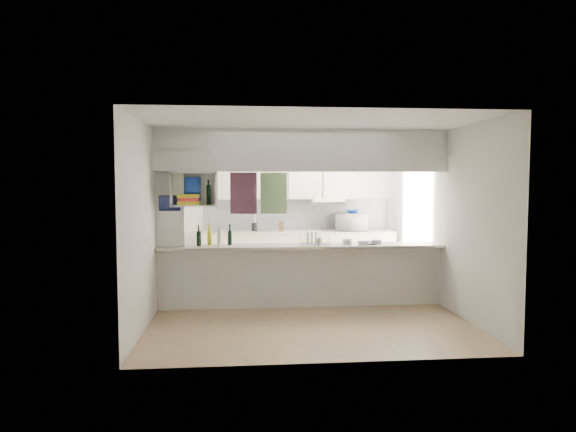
{
  "coord_description": "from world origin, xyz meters",
  "views": [
    {
      "loc": [
        -0.89,
        -7.49,
        1.88
      ],
      "look_at": [
        -0.15,
        0.5,
        1.31
      ],
      "focal_mm": 32.0,
      "sensor_mm": 36.0,
      "label": 1
    }
  ],
  "objects": [
    {
      "name": "servery_partition",
      "position": [
        -0.17,
        0.0,
        1.66
      ],
      "size": [
        4.2,
        0.5,
        2.6
      ],
      "color": "silver",
      "rests_on": "floor"
    },
    {
      "name": "cup",
      "position": [
        0.25,
        -0.04,
        0.98
      ],
      "size": [
        0.13,
        0.13,
        0.09
      ],
      "primitive_type": "imported",
      "rotation": [
        0.0,
        0.0,
        0.18
      ],
      "color": "white",
      "rests_on": "dish_rack"
    },
    {
      "name": "wine_bottles",
      "position": [
        -1.28,
        0.05,
        1.04
      ],
      "size": [
        0.52,
        0.15,
        0.34
      ],
      "color": "black",
      "rests_on": "breakfast_bar"
    },
    {
      "name": "utensil_jar",
      "position": [
        -0.64,
        2.15,
        1.0
      ],
      "size": [
        0.11,
        0.11,
        0.16
      ],
      "primitive_type": "cylinder",
      "color": "black",
      "rests_on": "bench_top"
    },
    {
      "name": "floor",
      "position": [
        0.0,
        0.0,
        0.0
      ],
      "size": [
        4.8,
        4.8,
        0.0
      ],
      "primitive_type": "plane",
      "color": "#957656",
      "rests_on": "ground"
    },
    {
      "name": "wall_back",
      "position": [
        0.0,
        2.4,
        1.3
      ],
      "size": [
        4.2,
        0.0,
        4.2
      ],
      "primitive_type": "plane",
      "rotation": [
        1.57,
        0.0,
        0.0
      ],
      "color": "silver",
      "rests_on": "floor"
    },
    {
      "name": "knife_block",
      "position": [
        -0.12,
        2.18,
        1.01
      ],
      "size": [
        0.1,
        0.09,
        0.18
      ],
      "primitive_type": "cube",
      "rotation": [
        0.0,
        0.0,
        -0.2
      ],
      "color": "#53381C",
      "rests_on": "bench_top"
    },
    {
      "name": "ceiling",
      "position": [
        0.0,
        0.0,
        2.6
      ],
      "size": [
        4.8,
        4.8,
        0.0
      ],
      "primitive_type": "plane",
      "color": "white",
      "rests_on": "wall_back"
    },
    {
      "name": "wall_right",
      "position": [
        2.1,
        0.0,
        1.3
      ],
      "size": [
        0.0,
        4.8,
        4.8
      ],
      "primitive_type": "plane",
      "rotation": [
        1.57,
        0.0,
        -1.57
      ],
      "color": "silver",
      "rests_on": "floor"
    },
    {
      "name": "cubby_shelf",
      "position": [
        -1.57,
        -0.06,
        1.71
      ],
      "size": [
        0.65,
        0.35,
        0.5
      ],
      "color": "white",
      "rests_on": "bulkhead"
    },
    {
      "name": "microwave",
      "position": [
        1.2,
        2.05,
        1.09
      ],
      "size": [
        0.66,
        0.49,
        0.33
      ],
      "primitive_type": "imported",
      "rotation": [
        0.0,
        0.0,
        3.0
      ],
      "color": "white",
      "rests_on": "bench_top"
    },
    {
      "name": "bowl",
      "position": [
        1.22,
        2.08,
        1.28
      ],
      "size": [
        0.24,
        0.24,
        0.06
      ],
      "primitive_type": "imported",
      "color": "#0E339E",
      "rests_on": "microwave"
    },
    {
      "name": "dish_rack",
      "position": [
        0.2,
        0.02,
        1.01
      ],
      "size": [
        0.5,
        0.42,
        0.23
      ],
      "rotation": [
        0.0,
        0.0,
        -0.26
      ],
      "color": "silver",
      "rests_on": "breakfast_bar"
    },
    {
      "name": "plastic_tubs",
      "position": [
        0.87,
        -0.04,
        0.95
      ],
      "size": [
        0.58,
        0.23,
        0.08
      ],
      "color": "silver",
      "rests_on": "breakfast_bar"
    },
    {
      "name": "wall_left",
      "position": [
        -2.1,
        0.0,
        1.3
      ],
      "size": [
        0.0,
        4.8,
        4.8
      ],
      "primitive_type": "plane",
      "rotation": [
        1.57,
        0.0,
        1.57
      ],
      "color": "silver",
      "rests_on": "floor"
    },
    {
      "name": "kitchen_run",
      "position": [
        0.16,
        2.14,
        0.83
      ],
      "size": [
        3.6,
        0.63,
        2.24
      ],
      "color": "beige",
      "rests_on": "floor"
    }
  ]
}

